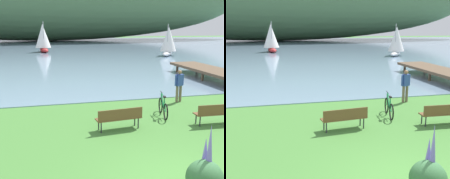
% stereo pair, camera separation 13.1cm
% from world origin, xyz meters
% --- Properties ---
extents(bay_water, '(180.00, 80.00, 0.04)m').
position_xyz_m(bay_water, '(0.00, 48.47, 0.02)').
color(bay_water, '#7A99B2').
rests_on(bay_water, ground).
extents(park_bench_near_camera, '(1.82, 0.56, 0.88)m').
position_xyz_m(park_bench_near_camera, '(3.48, 3.91, 0.52)').
color(park_bench_near_camera, brown).
rests_on(park_bench_near_camera, ground).
extents(park_bench_further_along, '(1.84, 0.66, 0.88)m').
position_xyz_m(park_bench_further_along, '(-0.54, 4.26, 0.52)').
color(park_bench_further_along, brown).
rests_on(park_bench_further_along, ground).
extents(bicycle_leaning_near_bench, '(0.42, 1.75, 1.01)m').
position_xyz_m(bicycle_leaning_near_bench, '(1.82, 5.45, 0.40)').
color(bicycle_leaning_near_bench, black).
rests_on(bicycle_leaning_near_bench, ground).
extents(person_at_shoreline, '(0.59, 0.32, 1.71)m').
position_xyz_m(person_at_shoreline, '(3.63, 7.54, 0.98)').
color(person_at_shoreline, '#72604C').
rests_on(person_at_shoreline, ground).
extents(echium_bush_beside_closest, '(0.88, 0.88, 1.77)m').
position_xyz_m(echium_bush_beside_closest, '(0.25, -0.46, 0.48)').
color(echium_bush_beside_closest, '#386B3D').
rests_on(echium_bush_beside_closest, ground).
extents(sailboat_nearest_to_shore, '(3.15, 3.47, 4.18)m').
position_xyz_m(sailboat_nearest_to_shore, '(13.23, 29.54, 2.01)').
color(sailboat_nearest_to_shore, white).
rests_on(sailboat_nearest_to_shore, bay_water).
extents(sailboat_mid_bay, '(2.68, 4.04, 4.59)m').
position_xyz_m(sailboat_mid_bay, '(-2.87, 39.18, 2.20)').
color(sailboat_mid_bay, '#B22323').
rests_on(sailboat_mid_bay, bay_water).
extents(pier_dock, '(2.40, 10.00, 0.80)m').
position_xyz_m(pier_dock, '(9.00, 12.47, 0.69)').
color(pier_dock, brown).
rests_on(pier_dock, ground).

